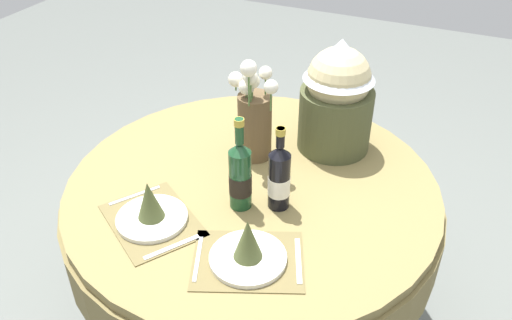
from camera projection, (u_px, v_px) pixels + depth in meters
The scene contains 8 objects.
ground at pixel (253, 317), 2.40m from camera, with size 8.00×8.00×0.00m, color slate.
dining_table at pixel (252, 213), 2.05m from camera, with size 1.40×1.40×0.76m.
place_setting_left at pixel (151, 210), 1.76m from camera, with size 0.43×0.40×0.16m.
place_setting_right at pixel (248, 250), 1.61m from camera, with size 0.41×0.37×0.16m.
flower_vase at pixel (254, 117), 2.01m from camera, with size 0.23×0.17×0.44m.
wine_bottle_left at pixel (279, 177), 1.79m from camera, with size 0.08×0.08×0.31m.
wine_bottle_centre at pixel (240, 175), 1.78m from camera, with size 0.08×0.08×0.35m.
gift_tub_back_right at pixel (337, 92), 2.03m from camera, with size 0.29×0.29×0.46m.
Camera 1 is at (0.66, -1.42, 1.95)m, focal length 37.28 mm.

